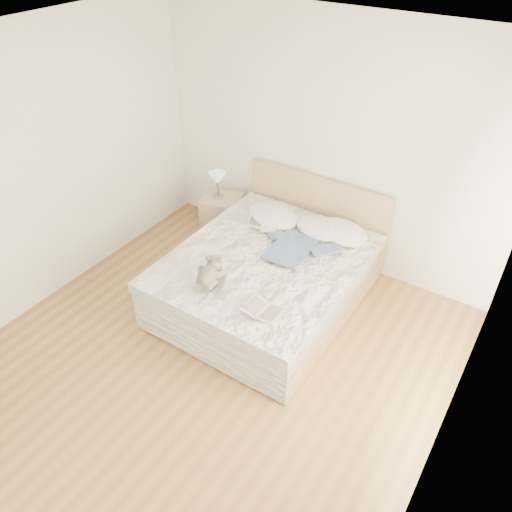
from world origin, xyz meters
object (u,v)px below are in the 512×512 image
at_px(bed, 270,276).
at_px(childrens_book, 263,311).
at_px(nightstand, 222,217).
at_px(photo_book, 262,224).
at_px(teddy_bear, 208,281).
at_px(table_lamp, 217,180).

bearing_deg(bed, childrens_book, -62.14).
relative_size(nightstand, photo_book, 1.66).
bearing_deg(teddy_bear, nightstand, 102.12).
bearing_deg(table_lamp, photo_book, -20.12).
distance_m(nightstand, photo_book, 0.91).
bearing_deg(childrens_book, nightstand, 137.81).
bearing_deg(photo_book, table_lamp, 134.79).
bearing_deg(nightstand, teddy_bear, -57.72).
xyz_separation_m(table_lamp, teddy_bear, (0.93, -1.40, -0.14)).
relative_size(nightstand, teddy_bear, 1.66).
height_order(bed, table_lamp, bed).
height_order(bed, childrens_book, bed).
bearing_deg(photo_book, nightstand, 133.10).
xyz_separation_m(bed, table_lamp, (-1.14, 0.66, 0.48)).
bearing_deg(bed, table_lamp, 149.91).
relative_size(photo_book, teddy_bear, 1.00).
xyz_separation_m(nightstand, table_lamp, (-0.04, -0.01, 0.51)).
xyz_separation_m(bed, nightstand, (-1.10, 0.67, -0.03)).
distance_m(photo_book, teddy_bear, 1.11).
relative_size(photo_book, childrens_book, 0.99).
height_order(photo_book, teddy_bear, teddy_bear).
relative_size(table_lamp, childrens_book, 0.94).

